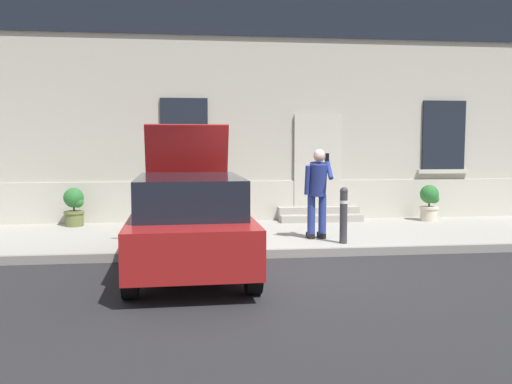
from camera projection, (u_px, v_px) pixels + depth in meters
ground_plane at (291, 270)px, 8.57m from camera, size 80.00×80.00×0.00m
sidewalk at (266, 236)px, 11.33m from camera, size 24.00×3.60×0.15m
curb_edge at (281, 253)px, 9.50m from camera, size 24.00×0.12×0.15m
building_facade at (252, 74)px, 13.47m from camera, size 24.00×1.52×7.50m
entrance_stoop at (319, 215)px, 13.02m from camera, size 1.96×0.64×0.32m
hatchback_car_red at (189, 221)px, 8.39m from camera, size 1.87×4.10×2.34m
bollard_near_person at (344, 213)px, 10.00m from camera, size 0.15×0.15×1.04m
person_on_phone at (318, 188)px, 10.41m from camera, size 0.51×0.51×1.74m
planter_olive at (74, 206)px, 12.09m from camera, size 0.44×0.44×0.86m
planter_charcoal at (176, 206)px, 12.17m from camera, size 0.44×0.44×0.86m
planter_terracotta at (211, 205)px, 12.20m from camera, size 0.44×0.44×0.86m
planter_cream at (430, 202)px, 12.94m from camera, size 0.44×0.44×0.86m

